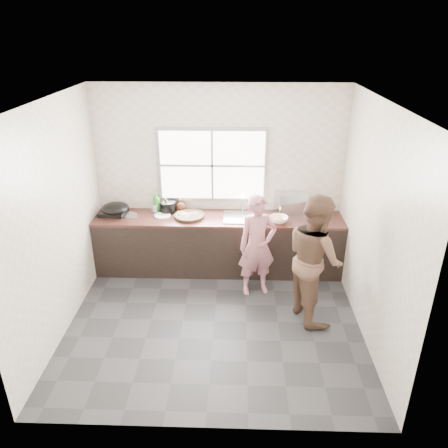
{
  "coord_description": "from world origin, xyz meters",
  "views": [
    {
      "loc": [
        0.27,
        -4.48,
        3.42
      ],
      "look_at": [
        0.1,
        0.65,
        1.05
      ],
      "focal_mm": 35.0,
      "sensor_mm": 36.0,
      "label": 1
    }
  ],
  "objects_px": {
    "plate_food": "(162,216)",
    "dish_rack": "(291,202)",
    "bowl_crabs": "(279,220)",
    "black_pot": "(168,207)",
    "bottle_green": "(156,201)",
    "pot_lid_right": "(160,210)",
    "pot_lid_left": "(130,215)",
    "cutting_board": "(189,216)",
    "glass_jar": "(155,209)",
    "bowl_held": "(262,222)",
    "bottle_brown_tall": "(166,205)",
    "bowl_mince": "(183,216)",
    "burner": "(113,212)",
    "wok": "(115,208)",
    "bottle_brown_short": "(181,205)",
    "person_side": "(315,258)",
    "woman": "(257,249)"
  },
  "relations": [
    {
      "from": "bowl_crabs",
      "to": "pot_lid_right",
      "type": "bearing_deg",
      "value": 168.19
    },
    {
      "from": "bowl_mince",
      "to": "glass_jar",
      "type": "bearing_deg",
      "value": 156.81
    },
    {
      "from": "plate_food",
      "to": "pot_lid_right",
      "type": "relative_size",
      "value": 0.94
    },
    {
      "from": "woman",
      "to": "bottle_brown_short",
      "type": "height_order",
      "value": "woman"
    },
    {
      "from": "bottle_green",
      "to": "glass_jar",
      "type": "xyz_separation_m",
      "value": [
        -0.02,
        -0.05,
        -0.1
      ]
    },
    {
      "from": "black_pot",
      "to": "wok",
      "type": "relative_size",
      "value": 0.58
    },
    {
      "from": "burner",
      "to": "wok",
      "type": "height_order",
      "value": "wok"
    },
    {
      "from": "black_pot",
      "to": "pot_lid_left",
      "type": "xyz_separation_m",
      "value": [
        -0.54,
        -0.15,
        -0.08
      ]
    },
    {
      "from": "black_pot",
      "to": "plate_food",
      "type": "height_order",
      "value": "black_pot"
    },
    {
      "from": "bowl_held",
      "to": "burner",
      "type": "bearing_deg",
      "value": 172.14
    },
    {
      "from": "person_side",
      "to": "bowl_crabs",
      "type": "distance_m",
      "value": 1.02
    },
    {
      "from": "bottle_brown_tall",
      "to": "pot_lid_left",
      "type": "relative_size",
      "value": 0.91
    },
    {
      "from": "bowl_crabs",
      "to": "plate_food",
      "type": "relative_size",
      "value": 0.91
    },
    {
      "from": "bottle_green",
      "to": "burner",
      "type": "relative_size",
      "value": 0.81
    },
    {
      "from": "glass_jar",
      "to": "pot_lid_left",
      "type": "distance_m",
      "value": 0.38
    },
    {
      "from": "bottle_brown_short",
      "to": "pot_lid_left",
      "type": "distance_m",
      "value": 0.76
    },
    {
      "from": "bowl_mince",
      "to": "bowl_crabs",
      "type": "bearing_deg",
      "value": -5.34
    },
    {
      "from": "bowl_mince",
      "to": "bottle_brown_short",
      "type": "bearing_deg",
      "value": 101.91
    },
    {
      "from": "bottle_brown_tall",
      "to": "burner",
      "type": "height_order",
      "value": "bottle_brown_tall"
    },
    {
      "from": "bottle_brown_short",
      "to": "bowl_held",
      "type": "bearing_deg",
      "value": -20.42
    },
    {
      "from": "cutting_board",
      "to": "bottle_brown_tall",
      "type": "xyz_separation_m",
      "value": [
        -0.36,
        0.19,
        0.08
      ]
    },
    {
      "from": "pot_lid_right",
      "to": "bowl_held",
      "type": "bearing_deg",
      "value": -16.25
    },
    {
      "from": "person_side",
      "to": "bottle_brown_tall",
      "type": "bearing_deg",
      "value": 38.78
    },
    {
      "from": "pot_lid_left",
      "to": "cutting_board",
      "type": "bearing_deg",
      "value": -2.11
    },
    {
      "from": "bowl_mince",
      "to": "dish_rack",
      "type": "distance_m",
      "value": 1.6
    },
    {
      "from": "bowl_crabs",
      "to": "dish_rack",
      "type": "xyz_separation_m",
      "value": [
        0.2,
        0.37,
        0.13
      ]
    },
    {
      "from": "woman",
      "to": "bowl_crabs",
      "type": "bearing_deg",
      "value": 39.86
    },
    {
      "from": "plate_food",
      "to": "dish_rack",
      "type": "height_order",
      "value": "dish_rack"
    },
    {
      "from": "black_pot",
      "to": "bottle_brown_short",
      "type": "xyz_separation_m",
      "value": [
        0.19,
        0.06,
        0.0
      ]
    },
    {
      "from": "person_side",
      "to": "bottle_brown_tall",
      "type": "distance_m",
      "value": 2.38
    },
    {
      "from": "cutting_board",
      "to": "pot_lid_right",
      "type": "relative_size",
      "value": 1.74
    },
    {
      "from": "bottle_green",
      "to": "dish_rack",
      "type": "relative_size",
      "value": 0.68
    },
    {
      "from": "bottle_green",
      "to": "woman",
      "type": "bearing_deg",
      "value": -28.89
    },
    {
      "from": "cutting_board",
      "to": "black_pot",
      "type": "bearing_deg",
      "value": 151.64
    },
    {
      "from": "bowl_mince",
      "to": "bottle_brown_short",
      "type": "height_order",
      "value": "bottle_brown_short"
    },
    {
      "from": "bowl_held",
      "to": "burner",
      "type": "distance_m",
      "value": 2.19
    },
    {
      "from": "black_pot",
      "to": "pot_lid_right",
      "type": "relative_size",
      "value": 0.9
    },
    {
      "from": "bottle_brown_tall",
      "to": "wok",
      "type": "bearing_deg",
      "value": -163.36
    },
    {
      "from": "bowl_held",
      "to": "bottle_brown_tall",
      "type": "xyz_separation_m",
      "value": [
        -1.4,
        0.39,
        0.08
      ]
    },
    {
      "from": "burner",
      "to": "pot_lid_right",
      "type": "relative_size",
      "value": 1.45
    },
    {
      "from": "bottle_green",
      "to": "bottle_brown_tall",
      "type": "relative_size",
      "value": 1.37
    },
    {
      "from": "bottle_brown_tall",
      "to": "glass_jar",
      "type": "bearing_deg",
      "value": -178.77
    },
    {
      "from": "black_pot",
      "to": "plate_food",
      "type": "distance_m",
      "value": 0.18
    },
    {
      "from": "bottle_green",
      "to": "dish_rack",
      "type": "distance_m",
      "value": 1.99
    },
    {
      "from": "bottle_green",
      "to": "pot_lid_right",
      "type": "relative_size",
      "value": 1.16
    },
    {
      "from": "glass_jar",
      "to": "pot_lid_right",
      "type": "xyz_separation_m",
      "value": [
        0.05,
        0.05,
        -0.04
      ]
    },
    {
      "from": "burner",
      "to": "wok",
      "type": "xyz_separation_m",
      "value": [
        0.07,
        -0.12,
        0.11
      ]
    },
    {
      "from": "pot_lid_right",
      "to": "bowl_mince",
      "type": "bearing_deg",
      "value": -32.21
    },
    {
      "from": "black_pot",
      "to": "burner",
      "type": "relative_size",
      "value": 0.63
    },
    {
      "from": "woman",
      "to": "bowl_crabs",
      "type": "height_order",
      "value": "woman"
    }
  ]
}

